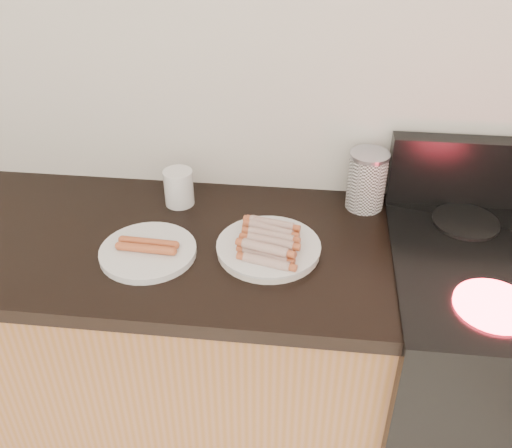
# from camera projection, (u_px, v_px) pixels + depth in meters

# --- Properties ---
(wall_back) EXTENTS (4.00, 0.04, 2.60)m
(wall_back) POSITION_uv_depth(u_px,v_px,m) (251.00, 57.00, 1.53)
(wall_back) COLOR silver
(wall_back) RESTS_ON ground
(cabinet_base) EXTENTS (2.20, 0.59, 0.86)m
(cabinet_base) POSITION_uv_depth(u_px,v_px,m) (25.00, 348.00, 1.83)
(cabinet_base) COLOR brown
(cabinet_base) RESTS_ON floor
(stove) EXTENTS (0.76, 0.65, 0.91)m
(stove) POSITION_uv_depth(u_px,v_px,m) (504.00, 388.00, 1.66)
(stove) COLOR black
(stove) RESTS_ON floor
(burner_near_left) EXTENTS (0.18, 0.18, 0.01)m
(burner_near_left) POSITION_uv_depth(u_px,v_px,m) (494.00, 306.00, 1.28)
(burner_near_left) COLOR #FF1E2D
(burner_near_left) RESTS_ON stove
(burner_far_left) EXTENTS (0.18, 0.18, 0.01)m
(burner_far_left) POSITION_uv_depth(u_px,v_px,m) (466.00, 222.00, 1.56)
(burner_far_left) COLOR black
(burner_far_left) RESTS_ON stove
(main_plate) EXTENTS (0.33, 0.33, 0.02)m
(main_plate) POSITION_uv_depth(u_px,v_px,m) (268.00, 249.00, 1.47)
(main_plate) COLOR white
(main_plate) RESTS_ON counter_slab
(side_plate) EXTENTS (0.25, 0.25, 0.02)m
(side_plate) POSITION_uv_depth(u_px,v_px,m) (148.00, 252.00, 1.46)
(side_plate) COLOR white
(side_plate) RESTS_ON counter_slab
(hotdog_pile) EXTENTS (0.12, 0.22, 0.05)m
(hotdog_pile) POSITION_uv_depth(u_px,v_px,m) (269.00, 239.00, 1.45)
(hotdog_pile) COLOR maroon
(hotdog_pile) RESTS_ON main_plate
(plain_sausages) EXTENTS (0.14, 0.06, 0.02)m
(plain_sausages) POSITION_uv_depth(u_px,v_px,m) (147.00, 245.00, 1.45)
(plain_sausages) COLOR #DC8448
(plain_sausages) RESTS_ON side_plate
(canister) EXTENTS (0.11, 0.11, 0.17)m
(canister) POSITION_uv_depth(u_px,v_px,m) (367.00, 180.00, 1.61)
(canister) COLOR silver
(canister) RESTS_ON counter_slab
(mug) EXTENTS (0.10, 0.10, 0.11)m
(mug) POSITION_uv_depth(u_px,v_px,m) (179.00, 188.00, 1.64)
(mug) COLOR white
(mug) RESTS_ON counter_slab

